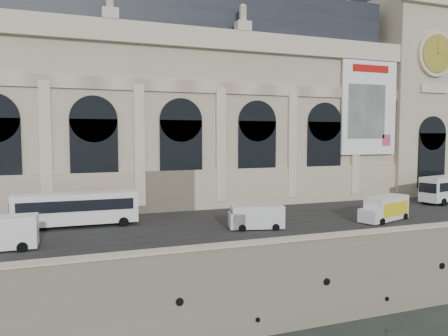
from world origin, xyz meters
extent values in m
plane|color=black|center=(0.00, 0.00, 0.00)|extent=(260.00, 260.00, 0.00)
cube|color=#78715C|center=(0.00, 35.00, 3.00)|extent=(160.00, 70.00, 6.00)
cube|color=#2D2D2D|center=(0.00, 14.00, 6.03)|extent=(160.00, 24.00, 0.06)
cube|color=#78715C|center=(0.00, 0.60, 6.55)|extent=(160.00, 1.20, 1.10)
cube|color=beige|center=(0.00, 0.60, 7.15)|extent=(160.00, 1.40, 0.12)
cube|color=#B3A789|center=(-6.00, 31.00, 17.00)|extent=(68.00, 18.00, 22.00)
cube|color=beige|center=(-6.00, 21.85, 8.50)|extent=(68.60, 0.40, 5.00)
cube|color=beige|center=(-6.00, 21.70, 26.80)|extent=(69.00, 0.80, 2.40)
cube|color=beige|center=(-6.00, 21.85, 21.00)|extent=(68.00, 0.30, 1.40)
cube|color=#23272F|center=(-6.00, 31.00, 31.00)|extent=(64.00, 15.00, 6.00)
cube|color=beige|center=(-19.00, 21.75, 14.00)|extent=(1.20, 0.50, 14.00)
cube|color=black|center=(-14.00, 21.82, 12.50)|extent=(5.20, 0.25, 9.00)
cylinder|color=black|center=(-14.00, 21.82, 17.00)|extent=(5.20, 0.25, 5.20)
cube|color=beige|center=(-9.00, 21.75, 14.00)|extent=(1.20, 0.50, 14.00)
cube|color=black|center=(-4.00, 21.82, 12.50)|extent=(5.20, 0.25, 9.00)
cylinder|color=black|center=(-4.00, 21.82, 17.00)|extent=(5.20, 0.25, 5.20)
cube|color=beige|center=(1.00, 21.75, 14.00)|extent=(1.20, 0.50, 14.00)
cube|color=black|center=(6.00, 21.82, 12.50)|extent=(5.20, 0.25, 9.00)
cylinder|color=black|center=(6.00, 21.82, 17.00)|extent=(5.20, 0.25, 5.20)
cube|color=beige|center=(11.00, 21.75, 14.00)|extent=(1.20, 0.50, 14.00)
cube|color=black|center=(16.00, 21.82, 12.50)|extent=(5.20, 0.25, 9.00)
cylinder|color=black|center=(16.00, 21.82, 17.00)|extent=(5.20, 0.25, 5.20)
cube|color=beige|center=(21.00, 21.75, 14.00)|extent=(1.20, 0.50, 14.00)
cube|color=white|center=(23.00, 21.55, 19.00)|extent=(9.00, 0.35, 13.00)
cube|color=#AD100B|center=(23.00, 21.35, 24.40)|extent=(6.00, 0.06, 1.00)
cube|color=gray|center=(22.50, 21.35, 18.50)|extent=(6.20, 0.06, 7.50)
cube|color=#BE4357|center=(26.00, 21.35, 14.50)|extent=(1.40, 0.06, 1.60)
cube|color=#B3A789|center=(34.00, 28.00, 21.00)|extent=(12.00, 14.00, 30.00)
cylinder|color=beige|center=(34.00, 20.75, 27.00)|extent=(6.60, 0.50, 6.60)
cylinder|color=black|center=(34.00, 20.45, 27.00)|extent=(5.40, 0.15, 5.40)
cylinder|color=yellow|center=(34.00, 20.38, 27.00)|extent=(5.50, 0.06, 5.50)
cube|color=yellow|center=(34.00, 20.30, 27.90)|extent=(0.14, 0.05, 2.00)
cube|color=yellow|center=(34.60, 20.30, 27.00)|extent=(1.40, 0.05, 0.14)
cube|color=black|center=(34.00, 20.85, 11.50)|extent=(5.00, 0.25, 8.00)
cube|color=white|center=(-16.18, 16.51, 7.97)|extent=(11.87, 2.67, 3.06)
cube|color=black|center=(-22.11, 16.61, 8.27)|extent=(0.12, 2.27, 1.18)
cube|color=black|center=(-16.20, 15.24, 8.37)|extent=(10.84, 0.27, 1.08)
cube|color=black|center=(-16.16, 17.78, 8.37)|extent=(10.84, 0.27, 1.08)
cylinder|color=black|center=(-20.64, 15.35, 6.49)|extent=(0.99, 0.31, 0.99)
cylinder|color=black|center=(-20.59, 17.82, 6.49)|extent=(0.99, 0.31, 0.99)
cylinder|color=black|center=(-11.77, 15.20, 6.49)|extent=(0.99, 0.31, 0.99)
cylinder|color=black|center=(-11.72, 17.66, 6.49)|extent=(0.99, 0.31, 0.99)
cube|color=black|center=(26.92, 14.51, 8.39)|extent=(0.63, 2.35, 1.25)
cube|color=black|center=(32.71, 17.24, 8.50)|extent=(11.15, 2.70, 1.14)
cylinder|color=black|center=(28.76, 13.60, 6.52)|extent=(1.08, 0.54, 1.04)
cylinder|color=black|center=(28.16, 16.13, 6.52)|extent=(1.08, 0.54, 1.04)
cylinder|color=black|center=(-22.16, 11.46, 6.38)|extent=(0.77, 0.29, 0.76)
cylinder|color=black|center=(-20.53, 8.19, 6.42)|extent=(0.84, 0.30, 0.84)
cylinder|color=black|center=(-20.45, 10.50, 6.42)|extent=(0.84, 0.30, 0.84)
cube|color=silver|center=(0.32, 9.47, 7.27)|extent=(5.41, 3.13, 2.17)
cube|color=silver|center=(-1.66, 9.95, 6.94)|extent=(1.85, 2.26, 1.51)
cube|color=black|center=(-2.17, 10.08, 7.46)|extent=(0.46, 1.66, 0.75)
cylinder|color=black|center=(-1.50, 8.89, 6.36)|extent=(0.75, 0.40, 0.72)
cylinder|color=black|center=(-1.03, 10.82, 6.36)|extent=(0.75, 0.40, 0.72)
cylinder|color=black|center=(1.67, 8.12, 6.36)|extent=(0.75, 0.40, 0.72)
cylinder|color=black|center=(2.14, 10.04, 6.36)|extent=(0.75, 0.40, 0.72)
cube|color=white|center=(15.19, 8.55, 7.43)|extent=(5.92, 3.80, 2.49)
cube|color=yellow|center=(15.54, 7.52, 7.43)|extent=(4.55, 1.62, 1.47)
cube|color=#AD100B|center=(15.54, 7.52, 7.43)|extent=(2.63, 0.94, 0.55)
cube|color=white|center=(12.23, 7.53, 6.88)|extent=(2.05, 2.40, 1.38)
cylinder|color=black|center=(13.09, 6.71, 6.37)|extent=(0.78, 0.48, 0.74)
cylinder|color=black|center=(12.40, 8.71, 6.37)|extent=(0.78, 0.48, 0.74)
cylinder|color=black|center=(17.45, 8.21, 6.37)|extent=(0.78, 0.48, 0.74)
cylinder|color=black|center=(16.76, 10.21, 6.37)|extent=(0.78, 0.48, 0.74)
camera|label=1|loc=(-17.46, -28.84, 15.19)|focal=35.00mm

